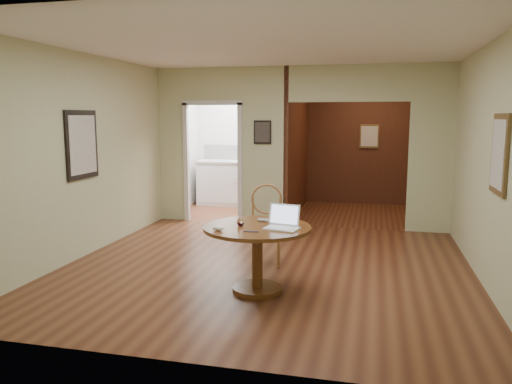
% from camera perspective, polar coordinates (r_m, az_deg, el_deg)
% --- Properties ---
extents(floor, '(5.00, 5.00, 0.00)m').
position_cam_1_polar(floor, '(6.28, 1.10, -8.67)').
color(floor, '#4B2315').
rests_on(floor, ground).
extents(room_shell, '(5.20, 7.50, 5.00)m').
position_cam_1_polar(room_shell, '(9.15, 2.41, 5.00)').
color(room_shell, white).
rests_on(room_shell, ground).
extents(dining_table, '(1.15, 1.15, 0.72)m').
position_cam_1_polar(dining_table, '(5.35, 0.15, -5.87)').
color(dining_table, brown).
rests_on(dining_table, ground).
extents(chair, '(0.51, 0.51, 1.02)m').
position_cam_1_polar(chair, '(6.33, 1.21, -3.23)').
color(chair, olive).
rests_on(chair, ground).
extents(open_laptop, '(0.38, 0.36, 0.24)m').
position_cam_1_polar(open_laptop, '(5.21, 3.09, -3.43)').
color(open_laptop, white).
rests_on(open_laptop, dining_table).
extents(closed_laptop, '(0.32, 0.22, 0.02)m').
position_cam_1_polar(closed_laptop, '(5.50, 1.68, -3.33)').
color(closed_laptop, silver).
rests_on(closed_laptop, dining_table).
extents(mouse, '(0.11, 0.06, 0.05)m').
position_cam_1_polar(mouse, '(5.10, -4.34, -4.18)').
color(mouse, white).
rests_on(mouse, dining_table).
extents(wine_glass, '(0.08, 0.08, 0.09)m').
position_cam_1_polar(wine_glass, '(5.30, -1.76, -3.42)').
color(wine_glass, white).
rests_on(wine_glass, dining_table).
extents(pen, '(0.15, 0.03, 0.01)m').
position_cam_1_polar(pen, '(5.03, -0.55, -4.56)').
color(pen, '#0B1552').
rests_on(pen, dining_table).
extents(kitchen_cabinet, '(2.06, 0.60, 0.94)m').
position_cam_1_polar(kitchen_cabinet, '(10.49, -1.20, 1.01)').
color(kitchen_cabinet, silver).
rests_on(kitchen_cabinet, ground).
extents(grocery_bag, '(0.39, 0.37, 0.31)m').
position_cam_1_polar(grocery_bag, '(10.37, 0.10, 4.38)').
color(grocery_bag, beige).
rests_on(grocery_bag, kitchen_cabinet).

